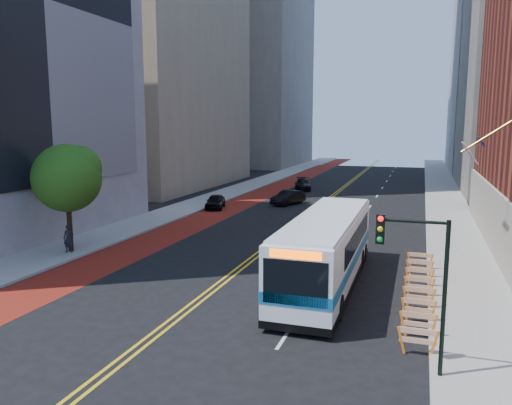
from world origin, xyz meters
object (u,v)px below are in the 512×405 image
object	(u,v)px
car_b	(288,197)
car_c	(303,184)
street_tree	(68,175)
transit_bus	(327,249)
traffic_signal	(416,264)
car_a	(215,202)
pedestrian	(69,239)

from	to	relation	value
car_b	car_c	xyz separation A→B (m)	(-1.23, 11.81, -0.02)
street_tree	car_c	bearing A→B (deg)	79.03
street_tree	transit_bus	distance (m)	16.73
traffic_signal	transit_bus	distance (m)	9.43
street_tree	car_c	xyz separation A→B (m)	(6.76, 34.88, -4.21)
traffic_signal	car_a	xyz separation A→B (m)	(-18.71, 28.02, -3.04)
transit_bus	car_b	world-z (taller)	transit_bus
traffic_signal	car_c	xyz separation A→B (m)	(-13.89, 44.44, -3.03)
traffic_signal	car_a	distance (m)	33.83
street_tree	car_b	bearing A→B (deg)	70.89
car_c	pedestrian	world-z (taller)	pedestrian
car_a	pedestrian	size ratio (longest dim) A/B	2.30
traffic_signal	transit_bus	world-z (taller)	traffic_signal
car_c	car_a	bearing A→B (deg)	-120.21
traffic_signal	pedestrian	distance (m)	22.67
street_tree	transit_bus	xyz separation A→B (m)	(16.40, -1.34, -3.03)
transit_bus	car_c	world-z (taller)	transit_bus
traffic_signal	car_b	size ratio (longest dim) A/B	1.17
street_tree	traffic_signal	size ratio (longest dim) A/B	1.32
car_a	car_b	bearing A→B (deg)	23.29
transit_bus	car_c	bearing A→B (deg)	104.68
transit_bus	pedestrian	bearing A→B (deg)	176.49
car_b	pedestrian	distance (m)	24.77
street_tree	car_a	size ratio (longest dim) A/B	1.68
transit_bus	car_b	distance (m)	25.85
traffic_signal	car_b	xyz separation A→B (m)	(-12.66, 32.63, -3.01)
car_a	traffic_signal	bearing A→B (deg)	-70.26
transit_bus	car_a	size ratio (longest dim) A/B	3.29
transit_bus	car_c	xyz separation A→B (m)	(-9.63, 36.23, -1.18)
car_c	car_b	bearing A→B (deg)	-97.89
transit_bus	car_b	size ratio (longest dim) A/B	3.02
car_c	traffic_signal	bearing A→B (deg)	-86.49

